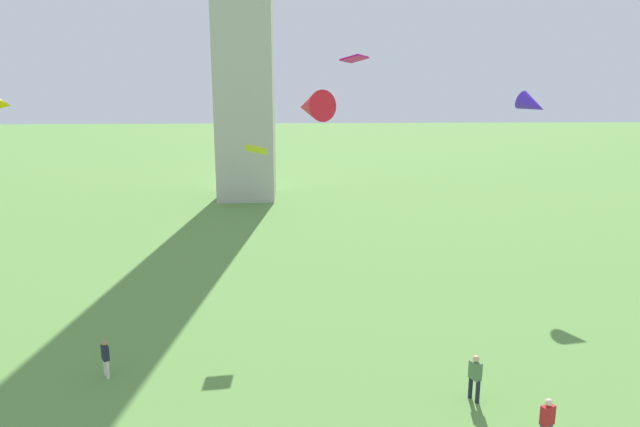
{
  "coord_description": "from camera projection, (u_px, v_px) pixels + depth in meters",
  "views": [
    {
      "loc": [
        -1.16,
        -6.81,
        12.42
      ],
      "look_at": [
        -0.26,
        19.04,
        6.06
      ],
      "focal_mm": 35.12,
      "sensor_mm": 36.0,
      "label": 1
    }
  ],
  "objects": [
    {
      "name": "person_0",
      "position": [
        475.0,
        375.0,
        23.24
      ],
      "size": [
        0.45,
        0.54,
        1.82
      ],
      "rotation": [
        0.0,
        0.0,
        5.16
      ],
      "color": "#1E2333",
      "rests_on": "ground_plane"
    },
    {
      "name": "kite_flying_5",
      "position": [
        256.0,
        150.0,
        31.68
      ],
      "size": [
        1.1,
        0.77,
        0.65
      ],
      "rotation": [
        0.0,
        0.0,
        3.05
      ],
      "color": "yellow"
    },
    {
      "name": "kite_flying_2",
      "position": [
        354.0,
        59.0,
        26.99
      ],
      "size": [
        1.37,
        1.52,
        0.4
      ],
      "rotation": [
        0.0,
        0.0,
        1.08
      ],
      "color": "#C8097A"
    },
    {
      "name": "kite_flying_4",
      "position": [
        532.0,
        105.0,
        37.1
      ],
      "size": [
        2.09,
        2.21,
        1.61
      ],
      "rotation": [
        0.0,
        0.0,
        0.67
      ],
      "color": "#4824D2"
    },
    {
      "name": "person_2",
      "position": [
        547.0,
        420.0,
        20.4
      ],
      "size": [
        0.53,
        0.44,
        1.75
      ],
      "rotation": [
        0.0,
        0.0,
        3.62
      ],
      "color": "#235693",
      "rests_on": "ground_plane"
    },
    {
      "name": "kite_flying_1",
      "position": [
        311.0,
        107.0,
        25.94
      ],
      "size": [
        2.09,
        2.32,
        1.46
      ],
      "rotation": [
        0.0,
        0.0,
        3.67
      ],
      "color": "red"
    },
    {
      "name": "person_1",
      "position": [
        105.0,
        356.0,
        25.0
      ],
      "size": [
        0.41,
        0.47,
        1.57
      ],
      "rotation": [
        0.0,
        0.0,
        2.1
      ],
      "color": "silver",
      "rests_on": "ground_plane"
    }
  ]
}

